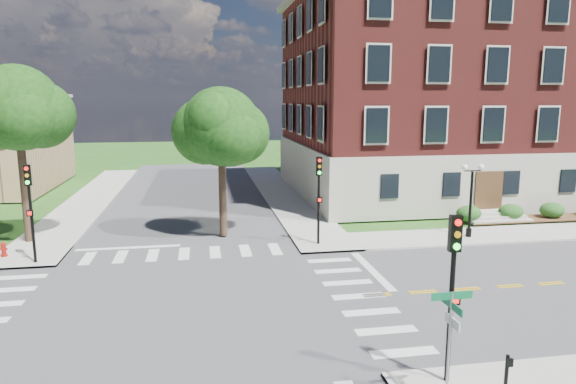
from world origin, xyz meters
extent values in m
plane|color=#274E16|center=(0.00, 0.00, 0.00)|extent=(160.00, 160.00, 0.00)
cube|color=#3D3D3F|center=(0.00, 0.00, 0.01)|extent=(90.00, 12.00, 0.01)
cube|color=#3D3D3F|center=(0.00, 0.00, 0.01)|extent=(12.00, 90.00, 0.01)
cube|color=#9E9B93|center=(23.00, 7.75, 0.06)|extent=(34.00, 3.50, 0.12)
cube|color=#9E9B93|center=(7.75, 23.00, 0.06)|extent=(3.50, 34.00, 0.12)
cube|color=#9E9B93|center=(-7.75, 23.00, 0.06)|extent=(3.50, 34.00, 0.12)
cube|color=silver|center=(8.80, 3.00, 0.00)|extent=(0.40, 5.50, 0.00)
cube|color=#AAA296|center=(24.00, 22.00, 2.22)|extent=(30.00, 20.00, 4.20)
cube|color=maroon|center=(24.00, 22.00, 10.22)|extent=(29.55, 19.70, 11.80)
cube|color=#472D19|center=(20.00, 11.96, 1.82)|extent=(2.00, 0.10, 2.80)
cylinder|color=#2E2517|center=(-8.61, 10.77, 2.66)|extent=(0.44, 0.44, 5.09)
sphere|color=black|center=(-8.61, 10.77, 7.51)|extent=(4.61, 4.61, 4.61)
cylinder|color=#2E2517|center=(2.19, 10.21, 2.16)|extent=(0.44, 0.44, 4.07)
sphere|color=black|center=(2.19, 10.21, 6.44)|extent=(4.49, 4.49, 4.49)
cylinder|color=black|center=(7.67, -6.72, 2.02)|extent=(0.14, 0.14, 3.80)
cube|color=black|center=(7.67, -6.72, 4.42)|extent=(0.34, 0.26, 1.00)
cylinder|color=red|center=(7.67, -6.85, 4.75)|extent=(0.18, 0.07, 0.18)
cylinder|color=orange|center=(7.67, -6.85, 4.42)|extent=(0.18, 0.07, 0.18)
cylinder|color=#19E533|center=(7.67, -6.85, 4.09)|extent=(0.18, 0.07, 0.18)
cube|color=black|center=(7.67, -6.90, 2.62)|extent=(0.31, 0.15, 0.30)
cylinder|color=black|center=(7.25, 7.50, 2.02)|extent=(0.14, 0.14, 3.80)
cube|color=black|center=(7.25, 7.50, 4.42)|extent=(0.36, 0.29, 1.00)
cylinder|color=red|center=(7.25, 7.37, 4.75)|extent=(0.19, 0.09, 0.18)
cylinder|color=orange|center=(7.25, 7.37, 4.42)|extent=(0.19, 0.09, 0.18)
cylinder|color=#19E533|center=(7.25, 7.37, 4.09)|extent=(0.19, 0.09, 0.18)
cube|color=black|center=(7.25, 7.32, 2.62)|extent=(0.32, 0.18, 0.30)
cylinder|color=black|center=(-7.11, 6.67, 2.02)|extent=(0.14, 0.14, 3.80)
cube|color=black|center=(-7.11, 6.67, 4.42)|extent=(0.36, 0.29, 1.00)
cylinder|color=red|center=(-7.11, 6.54, 4.75)|extent=(0.19, 0.09, 0.18)
cylinder|color=orange|center=(-7.11, 6.54, 4.42)|extent=(0.19, 0.09, 0.18)
cylinder|color=#19E533|center=(-7.11, 6.54, 4.09)|extent=(0.19, 0.09, 0.18)
cube|color=black|center=(-7.11, 6.49, 2.62)|extent=(0.32, 0.18, 0.30)
cylinder|color=black|center=(16.17, 7.46, 0.37)|extent=(0.32, 0.32, 0.50)
cylinder|color=black|center=(16.17, 7.46, 2.02)|extent=(0.16, 0.16, 3.80)
cube|color=black|center=(16.17, 7.46, 3.97)|extent=(1.00, 0.06, 0.06)
sphere|color=white|center=(15.67, 7.46, 4.17)|extent=(0.36, 0.36, 0.36)
sphere|color=white|center=(16.67, 7.46, 4.17)|extent=(0.36, 0.36, 0.36)
cylinder|color=gray|center=(7.10, -7.81, 1.67)|extent=(0.07, 0.07, 3.10)
cube|color=#0B5C37|center=(7.10, -7.81, 3.12)|extent=(1.10, 0.03, 0.20)
cube|color=#0B5C37|center=(7.10, -7.81, 2.87)|extent=(0.03, 1.10, 0.20)
cube|color=silver|center=(7.15, -7.81, 2.42)|extent=(0.03, 0.75, 0.25)
cylinder|color=black|center=(8.84, -7.74, 0.72)|extent=(0.10, 0.10, 1.20)
cube|color=black|center=(8.84, -7.86, 1.17)|extent=(0.14, 0.08, 0.22)
cylinder|color=#A1120C|center=(-8.96, 7.95, 0.17)|extent=(0.32, 0.32, 0.10)
cylinder|color=#A1120C|center=(-8.96, 7.95, 0.42)|extent=(0.22, 0.22, 0.60)
sphere|color=#A1120C|center=(-8.96, 7.95, 0.75)|extent=(0.24, 0.24, 0.24)
cylinder|color=#A1120C|center=(-8.96, 7.95, 0.50)|extent=(0.35, 0.12, 0.12)
cylinder|color=#A1120C|center=(-8.96, 7.95, 0.50)|extent=(0.12, 0.35, 0.12)
camera|label=1|loc=(0.98, -19.11, 7.99)|focal=32.00mm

